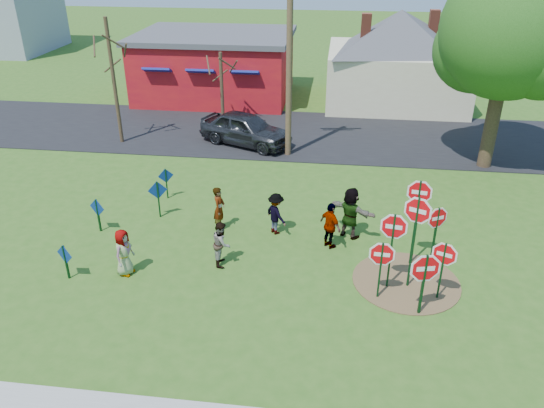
# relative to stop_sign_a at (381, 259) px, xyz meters

# --- Properties ---
(ground) EXTENTS (120.00, 120.00, 0.00)m
(ground) POSITION_rel_stop_sign_a_xyz_m (-3.60, 1.86, -1.32)
(ground) COLOR #315B1A
(ground) RESTS_ON ground
(road) EXTENTS (120.00, 7.50, 0.04)m
(road) POSITION_rel_stop_sign_a_xyz_m (-3.60, 13.36, -1.30)
(road) COLOR black
(road) RESTS_ON ground
(dirt_patch) EXTENTS (3.20, 3.20, 0.03)m
(dirt_patch) POSITION_rel_stop_sign_a_xyz_m (0.90, 0.86, -1.30)
(dirt_patch) COLOR brown
(dirt_patch) RESTS_ON ground
(red_building) EXTENTS (9.40, 7.69, 3.90)m
(red_building) POSITION_rel_stop_sign_a_xyz_m (-9.10, 19.86, 0.65)
(red_building) COLOR maroon
(red_building) RESTS_ON ground
(cream_house) EXTENTS (9.40, 9.40, 6.50)m
(cream_house) POSITION_rel_stop_sign_a_xyz_m (1.90, 19.86, 1.61)
(cream_house) COLOR beige
(cream_house) RESTS_ON ground
(stop_sign_a) EXTENTS (0.99, 0.07, 1.95)m
(stop_sign_a) POSITION_rel_stop_sign_a_xyz_m (0.00, 0.00, 0.00)
(stop_sign_a) COLOR #0E3317
(stop_sign_a) RESTS_ON ground
(stop_sign_b) EXTENTS (1.00, 0.18, 3.02)m
(stop_sign_b) POSITION_rel_stop_sign_a_xyz_m (1.10, 1.87, 0.90)
(stop_sign_b) COLOR #0E3317
(stop_sign_b) RESTS_ON ground
(stop_sign_c) EXTENTS (0.98, 0.47, 3.08)m
(stop_sign_c) POSITION_rel_stop_sign_a_xyz_m (0.91, 0.66, 0.86)
(stop_sign_c) COLOR #0E3317
(stop_sign_c) RESTS_ON ground
(stop_sign_d) EXTENTS (0.85, 0.47, 2.02)m
(stop_sign_d) POSITION_rel_stop_sign_a_xyz_m (1.80, 2.17, 0.10)
(stop_sign_d) COLOR #0E3317
(stop_sign_d) RESTS_ON ground
(stop_sign_e) EXTENTS (1.11, 0.27, 2.05)m
(stop_sign_e) POSITION_rel_stop_sign_a_xyz_m (1.09, -0.60, 0.04)
(stop_sign_e) COLOR #0E3317
(stop_sign_e) RESTS_ON ground
(stop_sign_f) EXTENTS (0.88, 0.38, 1.97)m
(stop_sign_f) POSITION_rel_stop_sign_a_xyz_m (1.70, 0.17, 0.05)
(stop_sign_f) COLOR #0E3317
(stop_sign_f) RESTS_ON ground
(stop_sign_g) EXTENTS (1.04, 0.18, 2.57)m
(stop_sign_g) POSITION_rel_stop_sign_a_xyz_m (0.30, 0.55, 0.48)
(stop_sign_g) COLOR #0E3317
(stop_sign_g) RESTS_ON ground
(blue_diamond_a) EXTENTS (0.60, 0.28, 1.17)m
(blue_diamond_a) POSITION_rel_stop_sign_a_xyz_m (-9.24, -0.22, -0.60)
(blue_diamond_a) COLOR #0E3317
(blue_diamond_a) RESTS_ON ground
(blue_diamond_b) EXTENTS (0.62, 0.27, 1.25)m
(blue_diamond_b) POSITION_rel_stop_sign_a_xyz_m (-9.46, 2.62, -0.55)
(blue_diamond_b) COLOR #0E3317
(blue_diamond_b) RESTS_ON ground
(blue_diamond_c) EXTENTS (0.65, 0.29, 1.44)m
(blue_diamond_c) POSITION_rel_stop_sign_a_xyz_m (-7.71, 3.89, -0.43)
(blue_diamond_c) COLOR #0E3317
(blue_diamond_c) RESTS_ON ground
(blue_diamond_d) EXTENTS (0.54, 0.29, 1.26)m
(blue_diamond_d) POSITION_rel_stop_sign_a_xyz_m (-7.89, 5.42, -0.53)
(blue_diamond_d) COLOR #0E3317
(blue_diamond_d) RESTS_ON ground
(person_a) EXTENTS (0.63, 0.83, 1.52)m
(person_a) POSITION_rel_stop_sign_a_xyz_m (-7.60, 0.24, -0.56)
(person_a) COLOR #434C89
(person_a) RESTS_ON ground
(person_b) EXTENTS (0.43, 0.61, 1.61)m
(person_b) POSITION_rel_stop_sign_a_xyz_m (-5.33, 3.30, -0.52)
(person_b) COLOR #207170
(person_b) RESTS_ON ground
(person_c) EXTENTS (0.64, 0.78, 1.48)m
(person_c) POSITION_rel_stop_sign_a_xyz_m (-4.78, 1.16, -0.58)
(person_c) COLOR #9C6845
(person_c) RESTS_ON ground
(person_d) EXTENTS (1.07, 1.09, 1.50)m
(person_d) POSITION_rel_stop_sign_a_xyz_m (-3.33, 3.27, -0.57)
(person_d) COLOR #35353A
(person_d) RESTS_ON ground
(person_e) EXTENTS (0.93, 0.97, 1.62)m
(person_e) POSITION_rel_stop_sign_a_xyz_m (-1.46, 2.55, -0.51)
(person_e) COLOR #4E325A
(person_e) RESTS_ON ground
(person_f) EXTENTS (1.73, 1.35, 1.83)m
(person_f) POSITION_rel_stop_sign_a_xyz_m (-0.80, 3.35, -0.41)
(person_f) COLOR #204F2E
(person_f) RESTS_ON ground
(suv) EXTENTS (4.97, 3.55, 1.57)m
(suv) POSITION_rel_stop_sign_a_xyz_m (-5.81, 11.58, -0.49)
(suv) COLOR #333237
(suv) RESTS_ON road
(utility_pole) EXTENTS (2.13, 0.37, 8.73)m
(utility_pole) POSITION_rel_stop_sign_a_xyz_m (-3.63, 10.50, 3.27)
(utility_pole) COLOR #4C3823
(utility_pole) RESTS_ON ground
(leafy_tree) EXTENTS (6.09, 5.55, 8.65)m
(leafy_tree) POSITION_rel_stop_sign_a_xyz_m (5.34, 10.26, 4.25)
(leafy_tree) COLOR #382819
(leafy_tree) RESTS_ON ground
(bare_tree_west) EXTENTS (1.80, 1.80, 5.97)m
(bare_tree_west) POSITION_rel_stop_sign_a_xyz_m (-12.00, 11.14, 2.55)
(bare_tree_west) COLOR #382819
(bare_tree_west) RESTS_ON ground
(bare_tree_east) EXTENTS (1.80, 1.80, 3.84)m
(bare_tree_east) POSITION_rel_stop_sign_a_xyz_m (-7.59, 14.58, 1.17)
(bare_tree_east) COLOR #382819
(bare_tree_east) RESTS_ON ground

